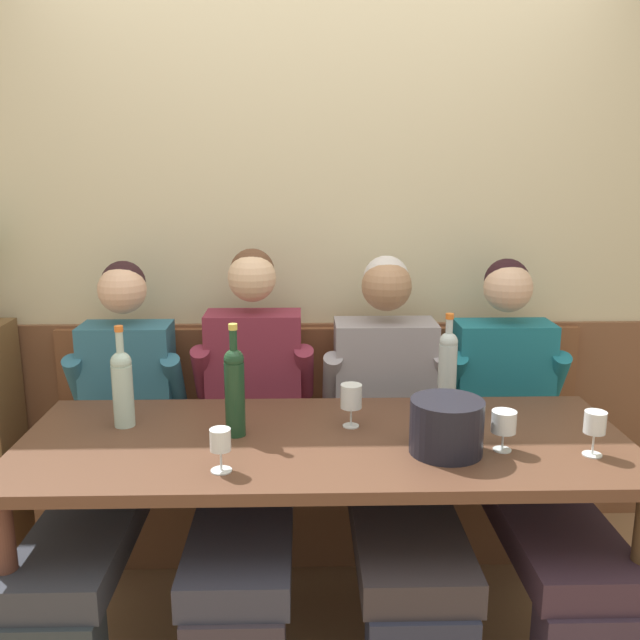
% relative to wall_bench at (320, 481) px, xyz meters
% --- Properties ---
extents(room_wall_back, '(6.80, 0.08, 2.80)m').
position_rel_wall_bench_xyz_m(room_wall_back, '(0.00, 0.26, 1.12)').
color(room_wall_back, beige).
rests_on(room_wall_back, ground).
extents(wood_wainscot_panel, '(6.80, 0.03, 0.95)m').
position_rel_wall_bench_xyz_m(wood_wainscot_panel, '(0.00, 0.21, 0.20)').
color(wood_wainscot_panel, brown).
rests_on(wood_wainscot_panel, ground).
extents(wall_bench, '(2.35, 0.42, 0.94)m').
position_rel_wall_bench_xyz_m(wall_bench, '(0.00, 0.00, 0.00)').
color(wall_bench, brown).
rests_on(wall_bench, ground).
extents(dining_table, '(2.05, 0.80, 0.76)m').
position_rel_wall_bench_xyz_m(dining_table, '(0.00, -0.65, 0.39)').
color(dining_table, '#523324').
rests_on(dining_table, ground).
extents(person_right_seat, '(0.48, 1.21, 1.27)m').
position_rel_wall_bench_xyz_m(person_right_seat, '(-0.81, -0.35, 0.34)').
color(person_right_seat, '#283138').
rests_on(person_right_seat, ground).
extents(person_center_right_seat, '(0.50, 1.21, 1.32)m').
position_rel_wall_bench_xyz_m(person_center_right_seat, '(-0.28, -0.35, 0.35)').
color(person_center_right_seat, '#332D37').
rests_on(person_center_right_seat, ground).
extents(person_center_left_seat, '(0.53, 1.21, 1.29)m').
position_rel_wall_bench_xyz_m(person_center_left_seat, '(0.28, -0.33, 0.35)').
color(person_center_left_seat, '#262B40').
rests_on(person_center_left_seat, ground).
extents(person_left_seat, '(0.51, 1.21, 1.27)m').
position_rel_wall_bench_xyz_m(person_left_seat, '(0.78, -0.35, 0.34)').
color(person_left_seat, '#342737').
rests_on(person_left_seat, ground).
extents(ice_bucket, '(0.23, 0.23, 0.18)m').
position_rel_wall_bench_xyz_m(ice_bucket, '(0.38, -0.77, 0.57)').
color(ice_bucket, black).
rests_on(ice_bucket, dining_table).
extents(wine_bottle_clear_water, '(0.07, 0.07, 0.37)m').
position_rel_wall_bench_xyz_m(wine_bottle_clear_water, '(0.46, -0.40, 0.64)').
color(wine_bottle_clear_water, '#B2C3C4').
rests_on(wine_bottle_clear_water, dining_table).
extents(wine_bottle_green_tall, '(0.07, 0.07, 0.39)m').
position_rel_wall_bench_xyz_m(wine_bottle_green_tall, '(-0.30, -0.61, 0.64)').
color(wine_bottle_green_tall, '#1A3A23').
rests_on(wine_bottle_green_tall, dining_table).
extents(wine_bottle_amber_mid, '(0.07, 0.07, 0.36)m').
position_rel_wall_bench_xyz_m(wine_bottle_amber_mid, '(-0.70, -0.52, 0.63)').
color(wine_bottle_amber_mid, '#ABC8BD').
rests_on(wine_bottle_amber_mid, dining_table).
extents(wine_glass_by_bottle, '(0.08, 0.08, 0.13)m').
position_rel_wall_bench_xyz_m(wine_glass_by_bottle, '(0.57, -0.76, 0.57)').
color(wine_glass_by_bottle, silver).
rests_on(wine_glass_by_bottle, dining_table).
extents(wine_glass_right_end, '(0.07, 0.07, 0.15)m').
position_rel_wall_bench_xyz_m(wine_glass_right_end, '(0.84, -0.81, 0.58)').
color(wine_glass_right_end, silver).
rests_on(wine_glass_right_end, dining_table).
extents(wine_glass_mid_left, '(0.06, 0.06, 0.13)m').
position_rel_wall_bench_xyz_m(wine_glass_mid_left, '(-0.32, -0.90, 0.57)').
color(wine_glass_mid_left, silver).
rests_on(wine_glass_mid_left, dining_table).
extents(wine_glass_center_rear, '(0.07, 0.07, 0.15)m').
position_rel_wall_bench_xyz_m(wine_glass_center_rear, '(0.10, -0.55, 0.59)').
color(wine_glass_center_rear, silver).
rests_on(wine_glass_center_rear, dining_table).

